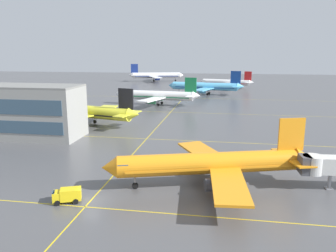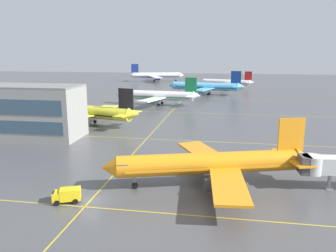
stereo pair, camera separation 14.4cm
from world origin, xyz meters
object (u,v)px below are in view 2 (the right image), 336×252
at_px(airliner_far_right_stand, 227,82).
at_px(airliner_distant_taxiway, 156,75).
at_px(airliner_third_row, 157,95).
at_px(airliner_front_gate, 211,163).
at_px(airliner_far_left_stand, 206,86).
at_px(airliner_second_row, 86,112).
at_px(service_truck_red_van, 67,195).

distance_m(airliner_far_right_stand, airliner_distant_taxiway, 65.09).
bearing_deg(airliner_far_right_stand, airliner_third_row, -112.00).
height_order(airliner_front_gate, airliner_far_left_stand, airliner_far_left_stand).
bearing_deg(airliner_second_row, service_truck_red_van, -69.88).
xyz_separation_m(airliner_far_left_stand, airliner_distant_taxiway, (-41.19, 72.47, 0.17)).
relative_size(airliner_second_row, service_truck_red_van, 8.32).
relative_size(airliner_front_gate, service_truck_red_van, 7.83).
xyz_separation_m(airliner_second_row, airliner_third_row, (13.87, 41.44, -0.01)).
distance_m(airliner_front_gate, airliner_third_row, 87.17).
height_order(airliner_distant_taxiway, service_truck_red_van, airliner_distant_taxiway).
height_order(airliner_third_row, airliner_far_left_stand, airliner_far_left_stand).
height_order(airliner_third_row, service_truck_red_van, airliner_third_row).
xyz_separation_m(airliner_far_left_stand, service_truck_red_van, (-12.94, -131.69, -3.04)).
distance_m(airliner_front_gate, airliner_second_row, 57.79).
bearing_deg(airliner_front_gate, airliner_third_row, 107.43).
bearing_deg(service_truck_red_van, airliner_third_row, 93.18).
bearing_deg(airliner_distant_taxiway, airliner_front_gate, -75.77).
bearing_deg(service_truck_red_van, airliner_front_gate, 26.20).
distance_m(airliner_second_row, airliner_distant_taxiway, 152.42).
height_order(airliner_front_gate, airliner_second_row, airliner_second_row).
bearing_deg(airliner_front_gate, airliner_far_right_stand, 88.98).
height_order(airliner_third_row, airliner_far_right_stand, airliner_third_row).
height_order(airliner_second_row, airliner_far_left_stand, airliner_far_left_stand).
relative_size(airliner_second_row, airliner_third_row, 0.99).
relative_size(airliner_third_row, airliner_far_left_stand, 0.95).
relative_size(airliner_distant_taxiway, service_truck_red_van, 9.10).
distance_m(airliner_far_left_stand, airliner_far_right_stand, 34.95).
height_order(airliner_far_left_stand, airliner_distant_taxiway, airliner_distant_taxiway).
distance_m(airliner_third_row, service_truck_red_van, 93.65).
bearing_deg(airliner_front_gate, airliner_far_left_stand, 93.77).
xyz_separation_m(airliner_far_right_stand, service_truck_red_van, (-23.69, -164.94, -2.36)).
bearing_deg(airliner_far_left_stand, airliner_far_right_stand, 72.08).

